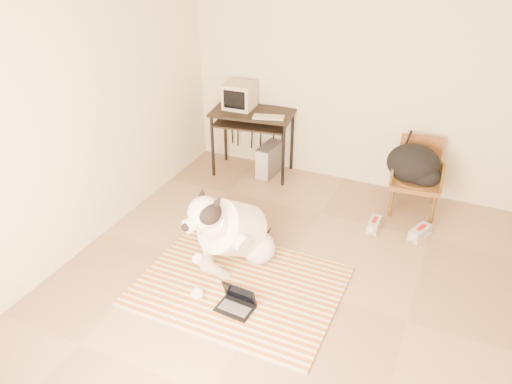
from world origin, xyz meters
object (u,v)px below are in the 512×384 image
Objects in this scene: laptop at (237,302)px; computer_desk at (252,121)px; backpack at (415,166)px; crt_monitor at (239,96)px; pc_tower at (269,160)px; rattan_chair at (416,176)px; dog at (232,232)px.

computer_desk is (-0.93, 2.37, 0.64)m from laptop.
laptop is 0.53× the size of backpack.
backpack is at bearing -4.64° from crt_monitor.
laptop is at bearing -65.10° from crt_monitor.
crt_monitor is 0.60× the size of backpack.
backpack is (1.08, 2.25, 0.49)m from laptop.
crt_monitor reaches higher than pc_tower.
rattan_chair is at bearing 64.70° from laptop.
computer_desk is at bearing -16.52° from crt_monitor.
laptop is 2.63m from computer_desk.
laptop is at bearing -60.70° from dog.
dog reaches higher than rattan_chair.
dog is 2.27m from rattan_chair.
dog reaches higher than backpack.
crt_monitor is at bearing 177.13° from pc_tower.
dog is 2.13× the size of backpack.
crt_monitor reaches higher than dog.
backpack reaches higher than laptop.
rattan_chair reaches higher than backpack.
backpack is at bearing 50.96° from dog.
laptop is at bearing -68.60° from computer_desk.
dog is 1.62× the size of rattan_chair.
computer_desk is 2.40× the size of pc_tower.
backpack is (2.01, -0.12, -0.15)m from computer_desk.
crt_monitor is 0.89m from pc_tower.
backpack reaches higher than pc_tower.
crt_monitor is at bearing 163.48° from computer_desk.
pc_tower is at bearing 102.32° from dog.
laptop is 2.52m from pc_tower.
rattan_chair is (2.03, -0.04, -0.31)m from computer_desk.
backpack is at bearing -107.39° from rattan_chair.
computer_desk reaches higher than pc_tower.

